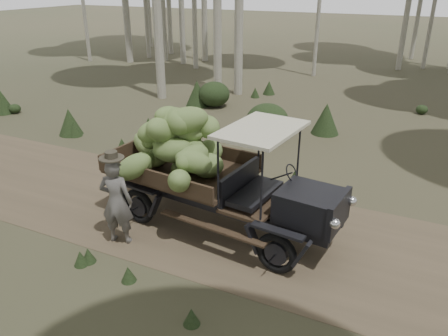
{
  "coord_description": "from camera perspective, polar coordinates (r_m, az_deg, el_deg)",
  "views": [
    {
      "loc": [
        2.89,
        -7.38,
        4.93
      ],
      "look_at": [
        -0.6,
        -0.08,
        1.37
      ],
      "focal_mm": 35.0,
      "sensor_mm": 36.0,
      "label": 1
    }
  ],
  "objects": [
    {
      "name": "farmer",
      "position": [
        8.78,
        -13.89,
        -4.15
      ],
      "size": [
        0.74,
        0.59,
        1.95
      ],
      "rotation": [
        0.0,
        0.0,
        3.4
      ],
      "color": "#585450",
      "rests_on": "ground"
    },
    {
      "name": "banana_truck",
      "position": [
        9.01,
        -3.77,
        1.48
      ],
      "size": [
        5.34,
        2.7,
        2.56
      ],
      "rotation": [
        0.0,
        0.0,
        -0.12
      ],
      "color": "black",
      "rests_on": "ground"
    },
    {
      "name": "dirt_track",
      "position": [
        9.33,
        3.56,
        -8.15
      ],
      "size": [
        70.0,
        4.0,
        0.01
      ],
      "primitive_type": "cube",
      "color": "brown",
      "rests_on": "ground"
    },
    {
      "name": "undergrowth",
      "position": [
        8.39,
        -4.47,
        -8.07
      ],
      "size": [
        24.3,
        23.89,
        1.35
      ],
      "color": "#233319",
      "rests_on": "ground"
    },
    {
      "name": "ground",
      "position": [
        9.33,
        3.56,
        -8.17
      ],
      "size": [
        120.0,
        120.0,
        0.0
      ],
      "primitive_type": "plane",
      "color": "#473D2B",
      "rests_on": "ground"
    }
  ]
}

